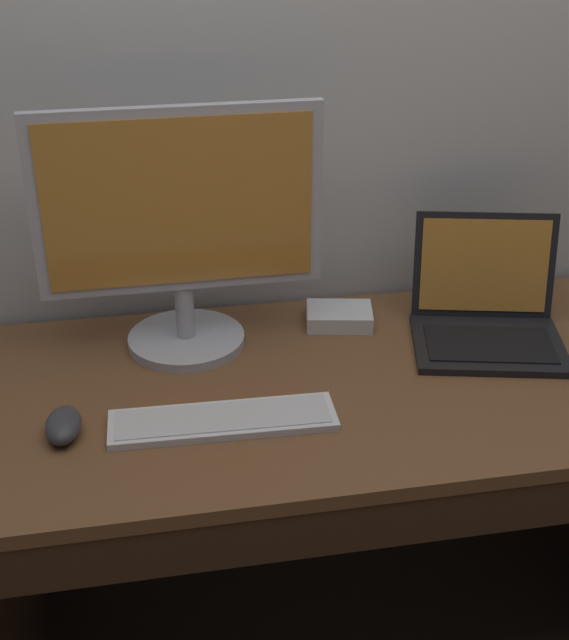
{
  "coord_description": "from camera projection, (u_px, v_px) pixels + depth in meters",
  "views": [
    {
      "loc": [
        -0.38,
        -1.42,
        1.62
      ],
      "look_at": [
        -0.11,
        0.0,
        0.85
      ],
      "focal_mm": 49.35,
      "sensor_mm": 36.0,
      "label": 1
    }
  ],
  "objects": [
    {
      "name": "ground_plane",
      "position": [
        333.0,
        638.0,
        2.05
      ],
      "size": [
        14.0,
        14.0,
        0.0
      ],
      "primitive_type": "plane",
      "color": "#382D23"
    },
    {
      "name": "computer_mouse",
      "position": [
        63.0,
        425.0,
        1.54
      ],
      "size": [
        0.07,
        0.11,
        0.04
      ],
      "primitive_type": "ellipsoid",
      "rotation": [
        0.0,
        0.0,
        -0.07
      ],
      "color": "#38383D",
      "rests_on": "desk"
    },
    {
      "name": "desk",
      "position": [
        340.0,
        479.0,
        1.82
      ],
      "size": [
        1.44,
        0.69,
        0.71
      ],
      "color": "brown",
      "rests_on": "ground"
    },
    {
      "name": "external_drive_box",
      "position": [
        339.0,
        316.0,
        1.91
      ],
      "size": [
        0.16,
        0.13,
        0.04
      ],
      "primitive_type": "cube",
      "rotation": [
        0.0,
        0.0,
        -0.2
      ],
      "color": "silver",
      "rests_on": "desk"
    },
    {
      "name": "laptop_black",
      "position": [
        487.0,
        318.0,
        1.84
      ],
      "size": [
        0.36,
        0.34,
        0.24
      ],
      "color": "black",
      "rests_on": "desk"
    },
    {
      "name": "wired_keyboard",
      "position": [
        223.0,
        420.0,
        1.58
      ],
      "size": [
        0.41,
        0.12,
        0.02
      ],
      "color": "white",
      "rests_on": "desk"
    },
    {
      "name": "external_monitor",
      "position": [
        180.0,
        233.0,
        1.71
      ],
      "size": [
        0.56,
        0.24,
        0.5
      ],
      "color": "#B7B7BC",
      "rests_on": "desk"
    }
  ]
}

